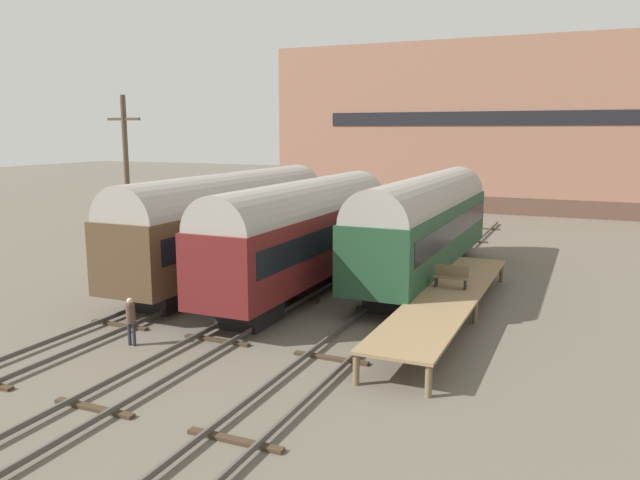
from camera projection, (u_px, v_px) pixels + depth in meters
name	position (u px, v px, depth m)	size (l,w,h in m)	color
ground_plane	(258.00, 319.00, 24.86)	(200.00, 200.00, 0.00)	#60594C
track_left	(168.00, 303.00, 26.57)	(2.60, 60.00, 0.26)	#4C4742
track_middle	(258.00, 315.00, 24.83)	(2.60, 60.00, 0.26)	#4C4742
track_right	(362.00, 329.00, 23.10)	(2.60, 60.00, 0.26)	#4C4742
train_car_green	(425.00, 221.00, 30.78)	(3.08, 16.52, 5.26)	black
train_car_maroon	(303.00, 230.00, 28.21)	(2.93, 15.02, 5.22)	black
train_car_brown	(230.00, 220.00, 30.68)	(3.10, 16.00, 5.39)	black
station_platform	(448.00, 296.00, 24.52)	(2.47, 15.20, 1.05)	#8C704C
bench	(451.00, 276.00, 25.50)	(1.40, 0.40, 0.91)	brown
person_worker	(131.00, 317.00, 21.58)	(0.32, 0.32, 1.72)	#282833
utility_pole	(128.00, 190.00, 28.98)	(1.80, 0.24, 9.00)	#473828
warehouse_building	(485.00, 127.00, 60.11)	(39.37, 10.45, 15.42)	brown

